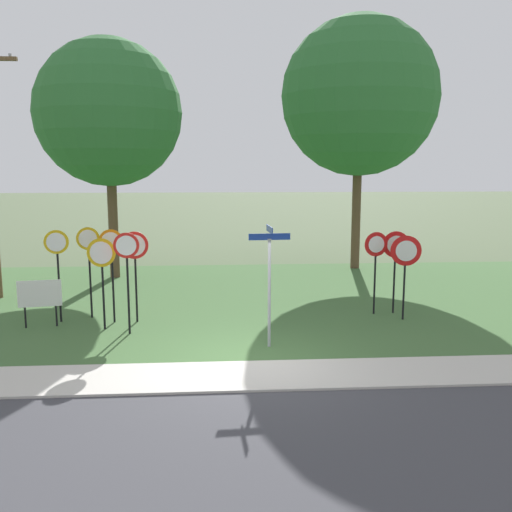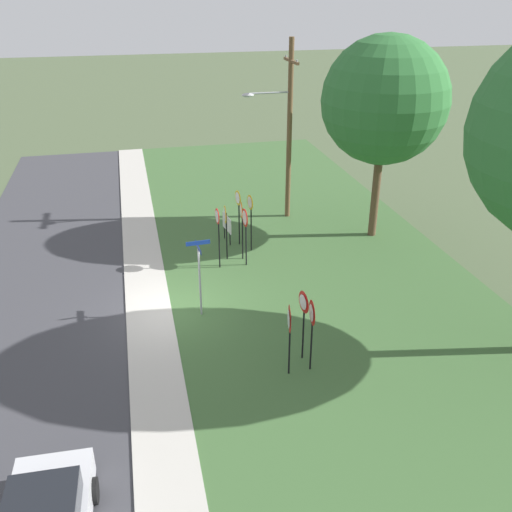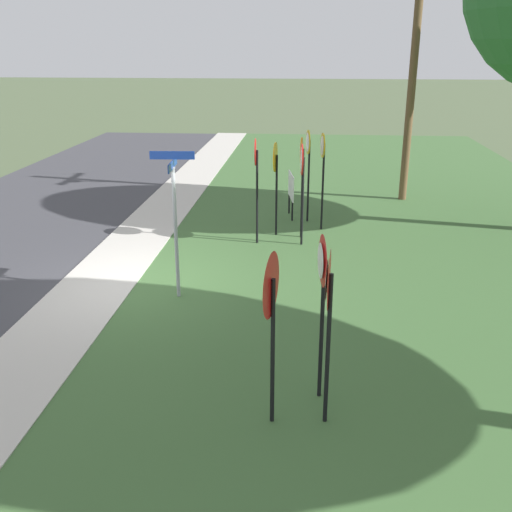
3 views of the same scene
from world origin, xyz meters
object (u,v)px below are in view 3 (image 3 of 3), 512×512
yield_sign_near_left (328,297)px  yield_sign_far_left (270,299)px  stop_sign_near_left (323,162)px  stop_sign_far_left (276,168)px  utility_pole (409,48)px  stop_sign_far_right (302,166)px  stop_sign_far_center (256,170)px  notice_board (291,188)px  stop_sign_center_tall (308,157)px  yield_sign_near_right (321,280)px  street_name_post (175,212)px  stop_sign_near_right (302,172)px

yield_sign_near_left → yield_sign_far_left: (0.06, -0.69, -0.03)m
stop_sign_near_left → yield_sign_far_left: bearing=-13.2°
stop_sign_far_left → utility_pole: 6.19m
stop_sign_far_right → utility_pole: bearing=147.9°
utility_pole → stop_sign_far_center: bearing=-40.5°
notice_board → yield_sign_near_left: bearing=-4.2°
stop_sign_center_tall → yield_sign_near_right: size_ratio=1.06×
yield_sign_near_right → notice_board: yield_sign_near_right is taller
stop_sign_center_tall → notice_board: 1.13m
stop_sign_center_tall → yield_sign_far_left: stop_sign_center_tall is taller
stop_sign_center_tall → notice_board: bearing=-138.2°
utility_pole → yield_sign_far_left: bearing=-15.2°
stop_sign_near_left → utility_pole: bearing=136.7°
yield_sign_far_left → stop_sign_far_center: bearing=-163.4°
stop_sign_center_tall → yield_sign_near_right: (8.71, 0.21, -0.05)m
yield_sign_near_right → utility_pole: utility_pole is taller
stop_sign_center_tall → stop_sign_far_left: bearing=-39.9°
notice_board → utility_pole: bearing=117.2°
yield_sign_near_left → stop_sign_far_center: bearing=-163.5°
yield_sign_near_right → stop_sign_far_center: bearing=-175.8°
street_name_post → utility_pole: utility_pole is taller
stop_sign_near_left → utility_pole: utility_pole is taller
yield_sign_near_right → utility_pole: size_ratio=0.28×
yield_sign_far_left → notice_board: bearing=-169.5°
stop_sign_near_right → street_name_post: size_ratio=0.87×
yield_sign_near_left → utility_pole: size_ratio=0.28×
yield_sign_near_right → utility_pole: 12.12m
stop_sign_near_left → utility_pole: size_ratio=0.30×
utility_pole → notice_board: (2.40, -3.33, -3.71)m
yield_sign_near_right → street_name_post: 4.21m
street_name_post → yield_sign_near_left: bearing=31.7°
stop_sign_near_right → utility_pole: 6.33m
stop_sign_near_left → yield_sign_near_left: stop_sign_near_left is taller
stop_sign_far_center → yield_sign_near_right: size_ratio=1.09×
stop_sign_near_right → yield_sign_far_left: stop_sign_near_right is taller
stop_sign_near_right → yield_sign_far_left: 7.29m
stop_sign_center_tall → stop_sign_near_right: bearing=-12.4°
yield_sign_near_left → street_name_post: 4.71m
stop_sign_near_left → stop_sign_near_right: stop_sign_near_left is taller
stop_sign_far_right → stop_sign_near_right: bearing=5.1°
stop_sign_far_right → stop_sign_center_tall: (-1.46, 0.15, -0.03)m
stop_sign_far_left → street_name_post: bearing=-17.6°
stop_sign_near_right → yield_sign_near_right: 6.65m
utility_pole → stop_sign_far_right: bearing=-35.6°
notice_board → stop_sign_center_tall: bearing=41.9°
stop_sign_far_center → yield_sign_near_right: 6.83m
stop_sign_far_left → street_name_post: size_ratio=0.84×
stop_sign_near_left → stop_sign_far_center: 2.06m
stop_sign_near_right → utility_pole: (-4.84, 3.01, 2.75)m
stop_sign_center_tall → yield_sign_far_left: 9.36m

